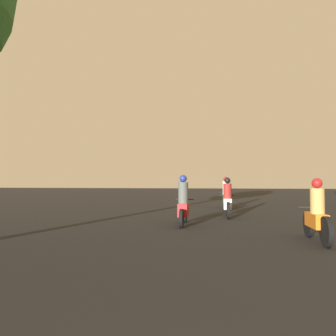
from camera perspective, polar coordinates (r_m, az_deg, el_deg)
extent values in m
cylinder|color=black|center=(9.29, 23.26, -8.90)|extent=(0.10, 0.68, 0.68)
cylinder|color=black|center=(7.99, 25.85, -9.99)|extent=(0.10, 0.68, 0.68)
cube|color=orange|center=(8.62, 24.44, -8.30)|extent=(0.30, 0.93, 0.34)
cylinder|color=black|center=(9.02, 23.62, -6.32)|extent=(0.60, 0.04, 0.04)
cylinder|color=#B28E47|center=(8.49, 24.56, -5.24)|extent=(0.32, 0.32, 0.59)
sphere|color=#A51919|center=(8.48, 24.52, -2.42)|extent=(0.24, 0.24, 0.24)
cylinder|color=black|center=(11.47, 3.04, -7.99)|extent=(0.10, 0.59, 0.59)
cylinder|color=black|center=(10.13, 2.35, -8.76)|extent=(0.10, 0.59, 0.59)
cube|color=red|center=(10.78, 2.71, -7.25)|extent=(0.30, 0.89, 0.42)
cylinder|color=black|center=(11.20, 2.92, -5.47)|extent=(0.60, 0.04, 0.04)
cylinder|color=#4C514C|center=(10.66, 2.66, -4.34)|extent=(0.32, 0.32, 0.68)
sphere|color=navy|center=(10.65, 2.66, -1.86)|extent=(0.24, 0.24, 0.24)
cylinder|color=black|center=(13.99, 10.21, -6.79)|extent=(0.10, 0.64, 0.64)
cylinder|color=black|center=(12.63, 10.44, -7.29)|extent=(0.10, 0.64, 0.64)
cube|color=silver|center=(13.29, 10.31, -6.13)|extent=(0.30, 0.81, 0.42)
cylinder|color=black|center=(13.72, 10.23, -4.72)|extent=(0.60, 0.04, 0.04)
cylinder|color=maroon|center=(13.19, 10.31, -3.97)|extent=(0.32, 0.32, 0.59)
sphere|color=black|center=(13.18, 10.30, -2.16)|extent=(0.24, 0.24, 0.24)
cylinder|color=black|center=(18.11, 9.96, -5.77)|extent=(0.10, 0.62, 0.62)
cylinder|color=black|center=(16.70, 10.12, -6.08)|extent=(0.10, 0.62, 0.62)
cube|color=#1E6B33|center=(17.39, 10.03, -5.29)|extent=(0.30, 0.92, 0.38)
cylinder|color=black|center=(17.84, 9.98, -4.28)|extent=(0.60, 0.04, 0.04)
cylinder|color=silver|center=(17.28, 10.03, -3.49)|extent=(0.32, 0.32, 0.72)
sphere|color=#A51919|center=(17.27, 10.02, -1.90)|extent=(0.24, 0.24, 0.24)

